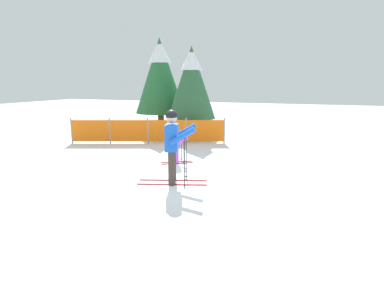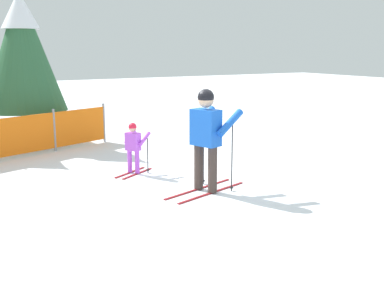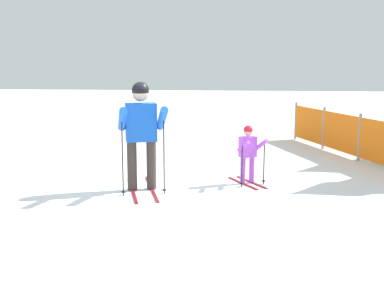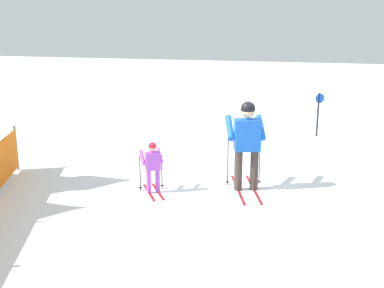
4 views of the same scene
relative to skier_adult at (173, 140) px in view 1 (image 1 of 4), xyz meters
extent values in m
plane|color=white|center=(0.00, 0.26, -1.08)|extent=(60.00, 60.00, 0.00)
cube|color=maroon|center=(-0.08, 0.14, -1.07)|extent=(1.63, 0.56, 0.02)
cube|color=maroon|center=(0.02, -0.16, -1.07)|extent=(1.63, 0.56, 0.02)
cylinder|color=#3F332D|center=(-0.08, 0.14, -0.66)|extent=(0.16, 0.16, 0.80)
cylinder|color=#3F332D|center=(0.02, -0.16, -0.66)|extent=(0.16, 0.16, 0.80)
cube|color=blue|center=(-0.03, -0.01, 0.06)|extent=(0.42, 0.56, 0.63)
cylinder|color=blue|center=(0.14, 0.37, 0.14)|extent=(0.63, 0.31, 0.44)
cylinder|color=blue|center=(0.33, -0.22, 0.14)|extent=(0.63, 0.31, 0.44)
sphere|color=#D8AD8C|center=(-0.03, -0.01, 0.53)|extent=(0.27, 0.27, 0.27)
sphere|color=black|center=(-0.03, -0.01, 0.58)|extent=(0.28, 0.28, 0.28)
cylinder|color=black|center=(0.18, 0.40, -0.45)|extent=(0.02, 0.02, 1.25)
cylinder|color=black|center=(0.18, 0.40, -1.02)|extent=(0.07, 0.07, 0.01)
cylinder|color=black|center=(0.38, -0.23, -0.45)|extent=(0.02, 0.02, 1.25)
cylinder|color=black|center=(0.38, -0.23, -1.02)|extent=(0.07, 0.07, 0.01)
cube|color=maroon|center=(-0.70, 1.82, -1.07)|extent=(0.85, 0.54, 0.02)
cube|color=maroon|center=(-0.60, 1.66, -1.07)|extent=(0.85, 0.54, 0.02)
cylinder|color=#B24CD8|center=(-0.70, 1.82, -0.83)|extent=(0.09, 0.09, 0.46)
cylinder|color=#B24CD8|center=(-0.60, 1.66, -0.83)|extent=(0.09, 0.09, 0.46)
cube|color=#B24CD8|center=(-0.65, 1.74, -0.42)|extent=(0.29, 0.33, 0.36)
cylinder|color=#B24CD8|center=(-0.61, 1.98, -0.37)|extent=(0.34, 0.24, 0.25)
cylinder|color=#B24CD8|center=(-0.42, 1.67, -0.37)|extent=(0.34, 0.24, 0.25)
sphere|color=#D8AD8C|center=(-0.65, 1.74, -0.16)|extent=(0.15, 0.15, 0.15)
sphere|color=red|center=(-0.65, 1.74, -0.13)|extent=(0.16, 0.16, 0.16)
cylinder|color=black|center=(-0.61, 2.03, -0.72)|extent=(0.02, 0.02, 0.71)
cylinder|color=black|center=(-0.61, 2.03, -1.02)|extent=(0.07, 0.07, 0.01)
cylinder|color=black|center=(-0.38, 1.65, -0.72)|extent=(0.02, 0.02, 0.71)
cylinder|color=black|center=(-0.38, 1.65, -1.02)|extent=(0.07, 0.07, 0.01)
cylinder|color=gray|center=(-5.81, 3.08, -0.56)|extent=(0.06, 0.06, 1.03)
cylinder|color=gray|center=(-4.36, 3.61, -0.56)|extent=(0.06, 0.06, 1.03)
cylinder|color=gray|center=(-2.92, 4.15, -0.56)|extent=(0.06, 0.06, 1.03)
cylinder|color=gray|center=(-1.47, 4.68, -0.56)|extent=(0.06, 0.06, 1.03)
cylinder|color=gray|center=(-0.03, 5.21, -0.56)|extent=(0.06, 0.06, 1.03)
cube|color=orange|center=(-5.09, 3.35, -0.56)|extent=(1.46, 0.56, 0.87)
cube|color=orange|center=(-3.64, 3.88, -0.56)|extent=(1.46, 0.56, 0.87)
cube|color=orange|center=(-2.20, 4.41, -0.56)|extent=(1.46, 0.56, 0.87)
cube|color=orange|center=(-0.75, 4.94, -0.56)|extent=(1.46, 0.56, 0.87)
cylinder|color=#4C3823|center=(-3.71, 6.99, -0.60)|extent=(0.30, 0.30, 0.96)
cone|color=#256537|center=(-3.71, 6.99, 1.66)|extent=(2.44, 2.44, 3.57)
cone|color=white|center=(-3.71, 6.99, 2.80)|extent=(1.10, 1.10, 1.07)
cylinder|color=#4C3823|center=(-1.80, 6.23, -0.66)|extent=(0.27, 0.27, 0.84)
cone|color=#2D5E3A|center=(-1.80, 6.23, 1.34)|extent=(2.15, 2.15, 3.15)
cone|color=white|center=(-1.80, 6.23, 2.35)|extent=(0.97, 0.97, 0.94)
camera|label=1|loc=(2.83, -6.45, 1.34)|focal=28.00mm
camera|label=2|loc=(-4.26, -6.96, 1.40)|focal=45.00mm
camera|label=3|loc=(7.66, 1.69, 1.01)|focal=45.00mm
camera|label=4|loc=(-9.16, -1.24, 2.26)|focal=45.00mm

